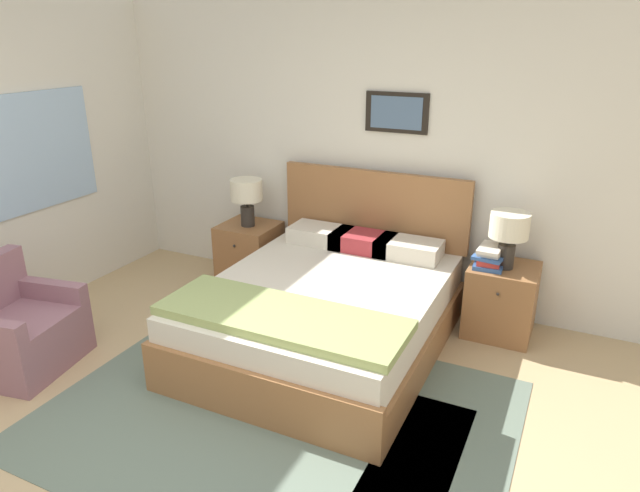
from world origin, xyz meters
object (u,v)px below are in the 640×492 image
(armchair, at_px, (17,331))
(nightstand_by_door, at_px, (501,300))
(table_lamp_near_window, at_px, (247,194))
(nightstand_near_window, at_px, (250,253))
(bed, at_px, (326,309))
(table_lamp_by_door, at_px, (509,230))

(armchair, distance_m, nightstand_by_door, 3.61)
(nightstand_by_door, relative_size, table_lamp_near_window, 1.31)
(nightstand_by_door, bearing_deg, nightstand_near_window, 180.00)
(bed, height_order, table_lamp_by_door, bed)
(nightstand_near_window, distance_m, table_lamp_near_window, 0.59)
(bed, bearing_deg, armchair, -147.15)
(nightstand_by_door, height_order, table_lamp_near_window, table_lamp_near_window)
(bed, height_order, nightstand_by_door, bed)
(bed, height_order, table_lamp_near_window, bed)
(bed, relative_size, table_lamp_by_door, 4.72)
(nightstand_by_door, xyz_separation_m, table_lamp_near_window, (-2.31, -0.02, 0.59))
(nightstand_near_window, height_order, table_lamp_near_window, table_lamp_near_window)
(nightstand_by_door, bearing_deg, bed, -146.54)
(nightstand_by_door, bearing_deg, armchair, -146.91)
(nightstand_near_window, xyz_separation_m, table_lamp_near_window, (0.01, -0.02, 0.59))
(bed, height_order, armchair, bed)
(nightstand_near_window, bearing_deg, table_lamp_near_window, -65.12)
(nightstand_near_window, bearing_deg, table_lamp_by_door, -0.55)
(table_lamp_near_window, bearing_deg, nightstand_by_door, 0.56)
(nightstand_by_door, height_order, table_lamp_by_door, table_lamp_by_door)
(bed, xyz_separation_m, nightstand_by_door, (1.16, 0.77, -0.01))
(nightstand_by_door, distance_m, table_lamp_by_door, 0.59)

